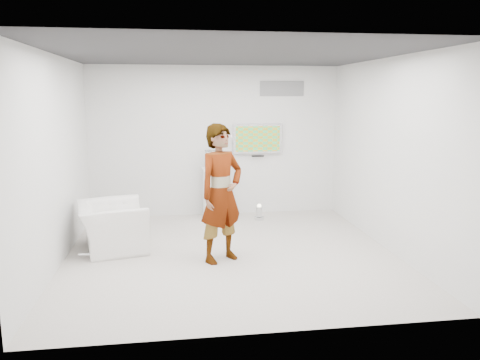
{
  "coord_description": "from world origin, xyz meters",
  "views": [
    {
      "loc": [
        -0.83,
        -6.88,
        2.43
      ],
      "look_at": [
        0.23,
        0.6,
        1.05
      ],
      "focal_mm": 35.0,
      "sensor_mm": 36.0,
      "label": 1
    }
  ],
  "objects_px": {
    "armchair": "(112,226)",
    "person": "(221,194)",
    "tv": "(257,139)",
    "floor_uplight": "(259,212)",
    "pedestal": "(215,193)"
  },
  "relations": [
    {
      "from": "armchair",
      "to": "person",
      "type": "bearing_deg",
      "value": -126.55
    },
    {
      "from": "tv",
      "to": "floor_uplight",
      "type": "height_order",
      "value": "tv"
    },
    {
      "from": "armchair",
      "to": "pedestal",
      "type": "xyz_separation_m",
      "value": [
        1.79,
        1.71,
        0.13
      ]
    },
    {
      "from": "tv",
      "to": "armchair",
      "type": "xyz_separation_m",
      "value": [
        -2.68,
        -1.97,
        -1.18
      ]
    },
    {
      "from": "person",
      "to": "floor_uplight",
      "type": "xyz_separation_m",
      "value": [
        0.97,
        2.17,
        -0.86
      ]
    },
    {
      "from": "floor_uplight",
      "to": "armchair",
      "type": "bearing_deg",
      "value": -151.55
    },
    {
      "from": "tv",
      "to": "floor_uplight",
      "type": "xyz_separation_m",
      "value": [
        -0.05,
        -0.55,
        -1.4
      ]
    },
    {
      "from": "tv",
      "to": "person",
      "type": "relative_size",
      "value": 0.49
    },
    {
      "from": "floor_uplight",
      "to": "person",
      "type": "bearing_deg",
      "value": -114.03
    },
    {
      "from": "person",
      "to": "armchair",
      "type": "distance_m",
      "value": 1.93
    },
    {
      "from": "person",
      "to": "pedestal",
      "type": "xyz_separation_m",
      "value": [
        0.13,
        2.45,
        -0.51
      ]
    },
    {
      "from": "floor_uplight",
      "to": "tv",
      "type": "bearing_deg",
      "value": 84.39
    },
    {
      "from": "person",
      "to": "pedestal",
      "type": "distance_m",
      "value": 2.51
    },
    {
      "from": "tv",
      "to": "person",
      "type": "distance_m",
      "value": 2.95
    },
    {
      "from": "tv",
      "to": "person",
      "type": "xyz_separation_m",
      "value": [
        -1.02,
        -2.71,
        -0.54
      ]
    }
  ]
}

